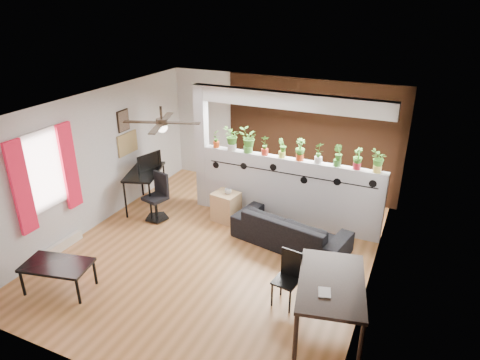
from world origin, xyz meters
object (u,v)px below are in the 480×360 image
object	(u,v)px
sofa	(290,230)
folding_chair	(289,273)
potted_plant_8	(358,158)
office_chair	(158,200)
potted_plant_4	(282,147)
potted_plant_7	(338,155)
coffee_table	(57,267)
potted_plant_1	(232,138)
potted_plant_5	(300,149)
cube_shelf	(226,207)
computer_desk	(144,174)
dining_table	(331,286)
potted_plant_0	(216,138)
potted_plant_3	(265,144)
potted_plant_2	(248,140)
potted_plant_6	(319,152)
cup	(228,191)
potted_plant_9	(378,160)
ceiling_fan	(162,124)

from	to	relation	value
sofa	folding_chair	xyz separation A→B (m)	(0.47, -1.52, 0.21)
potted_plant_8	office_chair	world-z (taller)	potted_plant_8
office_chair	potted_plant_4	bearing A→B (deg)	22.99
potted_plant_7	coffee_table	world-z (taller)	potted_plant_7
potted_plant_1	potted_plant_5	distance (m)	1.40
potted_plant_5	cube_shelf	xyz separation A→B (m)	(-1.33, -0.45, -1.28)
computer_desk	dining_table	world-z (taller)	computer_desk
potted_plant_0	potted_plant_1	world-z (taller)	potted_plant_1
potted_plant_5	sofa	xyz separation A→B (m)	(0.13, -0.79, -1.28)
potted_plant_3	cube_shelf	bearing A→B (deg)	-144.75
sofa	office_chair	xyz separation A→B (m)	(-2.74, -0.16, 0.13)
computer_desk	potted_plant_2	bearing A→B (deg)	16.43
potted_plant_4	cube_shelf	xyz separation A→B (m)	(-0.98, -0.45, -1.25)
potted_plant_1	office_chair	bearing A→B (deg)	-141.49
potted_plant_6	cup	distance (m)	1.93
potted_plant_4	potted_plant_7	bearing A→B (deg)	0.00
potted_plant_5	cube_shelf	distance (m)	1.90
potted_plant_6	office_chair	size ratio (longest dim) A/B	0.42
potted_plant_5	potted_plant_1	bearing A→B (deg)	-180.00
potted_plant_3	potted_plant_7	world-z (taller)	potted_plant_3
computer_desk	coffee_table	size ratio (longest dim) A/B	1.15
potted_plant_3	coffee_table	world-z (taller)	potted_plant_3
potted_plant_4	potted_plant_8	xyz separation A→B (m)	(1.40, 0.00, 0.01)
potted_plant_9	potted_plant_2	bearing A→B (deg)	180.00
ceiling_fan	cube_shelf	world-z (taller)	ceiling_fan
sofa	dining_table	size ratio (longest dim) A/B	1.29
potted_plant_3	cup	size ratio (longest dim) A/B	2.97
cube_shelf	office_chair	distance (m)	1.38
potted_plant_2	cup	distance (m)	1.08
computer_desk	dining_table	distance (m)	4.84
ceiling_fan	computer_desk	distance (m)	2.39
ceiling_fan	potted_plant_9	distance (m)	3.73
potted_plant_0	coffee_table	bearing A→B (deg)	-104.92
cup	dining_table	bearing A→B (deg)	-40.13
potted_plant_4	dining_table	distance (m)	3.19
potted_plant_9	dining_table	size ratio (longest dim) A/B	0.27
sofa	cup	xyz separation A→B (m)	(-1.42, 0.35, 0.35)
potted_plant_5	computer_desk	world-z (taller)	potted_plant_5
potted_plant_0	potted_plant_6	size ratio (longest dim) A/B	0.91
potted_plant_0	cup	world-z (taller)	potted_plant_0
potted_plant_7	cube_shelf	world-z (taller)	potted_plant_7
potted_plant_4	potted_plant_6	bearing A→B (deg)	-0.00
potted_plant_4	potted_plant_9	distance (m)	1.76
ceiling_fan	folding_chair	xyz separation A→B (m)	(2.38, -0.51, -1.81)
potted_plant_0	potted_plant_2	bearing A→B (deg)	0.00
potted_plant_7	potted_plant_6	bearing A→B (deg)	-180.00
cup	potted_plant_2	bearing A→B (deg)	62.81
dining_table	potted_plant_0	bearing A→B (deg)	139.36
potted_plant_0	office_chair	bearing A→B (deg)	-131.65
potted_plant_0	potted_plant_6	world-z (taller)	potted_plant_6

